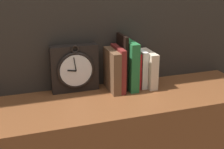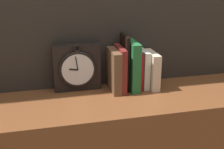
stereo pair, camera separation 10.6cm
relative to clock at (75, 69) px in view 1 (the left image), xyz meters
name	(u,v)px [view 1 (the left image)]	position (x,y,z in m)	size (l,w,h in m)	color
wall_back	(97,11)	(0.13, 0.07, 0.25)	(6.00, 0.05, 2.60)	#2D2823
clock	(75,69)	(0.00, 0.00, 0.00)	(0.22, 0.07, 0.23)	black
book_slot0_brown	(112,71)	(0.16, -0.05, -0.01)	(0.04, 0.16, 0.19)	brown
book_slot1_maroon	(118,69)	(0.19, -0.05, -0.01)	(0.02, 0.15, 0.21)	maroon
book_slot2_black	(122,62)	(0.22, -0.03, 0.02)	(0.01, 0.12, 0.26)	black
book_slot3_green	(130,65)	(0.25, -0.04, 0.00)	(0.04, 0.15, 0.23)	#236C37
book_slot4_red	(135,69)	(0.28, -0.03, -0.02)	(0.02, 0.12, 0.17)	red
book_slot5_white	(140,68)	(0.31, -0.03, -0.02)	(0.03, 0.13, 0.18)	white
book_slot6_cream	(148,69)	(0.35, -0.04, -0.02)	(0.04, 0.15, 0.17)	beige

